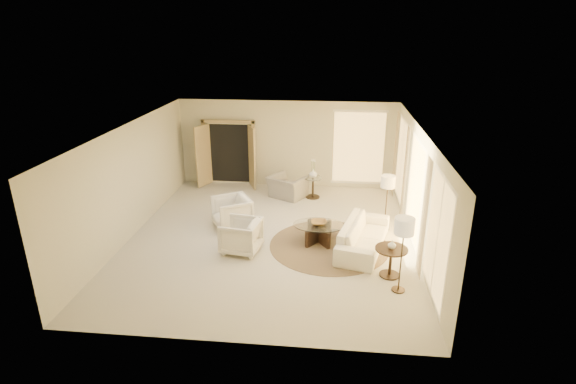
# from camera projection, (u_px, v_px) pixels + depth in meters

# --- Properties ---
(room) EXTENTS (7.04, 8.04, 2.83)m
(room) POSITION_uv_depth(u_px,v_px,m) (270.00, 186.00, 10.82)
(room) COLOR beige
(room) RESTS_ON ground
(windows_right) EXTENTS (0.10, 6.40, 2.40)m
(windows_right) POSITION_uv_depth(u_px,v_px,m) (415.00, 191.00, 10.60)
(windows_right) COLOR #FFC966
(windows_right) RESTS_ON room
(window_back_corner) EXTENTS (1.70, 0.10, 2.40)m
(window_back_corner) POSITION_uv_depth(u_px,v_px,m) (359.00, 148.00, 14.30)
(window_back_corner) COLOR #FFC966
(window_back_corner) RESTS_ON room
(curtains_right) EXTENTS (0.06, 5.20, 2.60)m
(curtains_right) POSITION_uv_depth(u_px,v_px,m) (407.00, 181.00, 11.46)
(curtains_right) COLOR tan
(curtains_right) RESTS_ON room
(french_doors) EXTENTS (1.95, 0.66, 2.16)m
(french_doors) POSITION_uv_depth(u_px,v_px,m) (229.00, 154.00, 14.68)
(french_doors) COLOR tan
(french_doors) RESTS_ON room
(area_rug) EXTENTS (3.26, 3.26, 0.01)m
(area_rug) POSITION_uv_depth(u_px,v_px,m) (329.00, 246.00, 10.91)
(area_rug) COLOR #402F1E
(area_rug) RESTS_ON room
(sofa) EXTENTS (1.43, 2.44, 0.67)m
(sofa) POSITION_uv_depth(u_px,v_px,m) (363.00, 236.00, 10.67)
(sofa) COLOR white
(sofa) RESTS_ON room
(armchair_left) EXTENTS (1.18, 1.20, 0.92)m
(armchair_left) POSITION_uv_depth(u_px,v_px,m) (232.00, 211.00, 11.74)
(armchair_left) COLOR white
(armchair_left) RESTS_ON room
(armchair_right) EXTENTS (0.91, 0.95, 0.87)m
(armchair_right) POSITION_uv_depth(u_px,v_px,m) (241.00, 234.00, 10.51)
(armchair_right) COLOR white
(armchair_right) RESTS_ON room
(accent_chair) EXTENTS (1.25, 1.10, 0.91)m
(accent_chair) POSITION_uv_depth(u_px,v_px,m) (287.00, 183.00, 13.81)
(accent_chair) COLOR gray
(accent_chair) RESTS_ON room
(coffee_table) EXTENTS (1.30, 1.30, 0.46)m
(coffee_table) POSITION_uv_depth(u_px,v_px,m) (319.00, 231.00, 11.01)
(coffee_table) COLOR black
(coffee_table) RESTS_ON room
(end_table) EXTENTS (0.69, 0.69, 0.65)m
(end_table) POSITION_uv_depth(u_px,v_px,m) (391.00, 257.00, 9.47)
(end_table) COLOR black
(end_table) RESTS_ON room
(side_table) EXTENTS (0.56, 0.56, 0.66)m
(side_table) POSITION_uv_depth(u_px,v_px,m) (313.00, 185.00, 13.81)
(side_table) COLOR #2C231A
(side_table) RESTS_ON room
(floor_lamp_near) EXTENTS (0.36, 0.36, 1.49)m
(floor_lamp_near) POSITION_uv_depth(u_px,v_px,m) (388.00, 184.00, 11.33)
(floor_lamp_near) COLOR #2C231A
(floor_lamp_near) RESTS_ON room
(floor_lamp_far) EXTENTS (0.39, 0.39, 1.60)m
(floor_lamp_far) POSITION_uv_depth(u_px,v_px,m) (404.00, 230.00, 8.60)
(floor_lamp_far) COLOR #2C231A
(floor_lamp_far) RESTS_ON room
(bowl) EXTENTS (0.39, 0.39, 0.09)m
(bowl) POSITION_uv_depth(u_px,v_px,m) (319.00, 223.00, 10.94)
(bowl) COLOR brown
(bowl) RESTS_ON coffee_table
(end_vase) EXTENTS (0.18, 0.18, 0.18)m
(end_vase) POSITION_uv_depth(u_px,v_px,m) (392.00, 245.00, 9.36)
(end_vase) COLOR white
(end_vase) RESTS_ON end_table
(side_vase) EXTENTS (0.32, 0.32, 0.26)m
(side_vase) POSITION_uv_depth(u_px,v_px,m) (313.00, 173.00, 13.68)
(side_vase) COLOR white
(side_vase) RESTS_ON side_table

